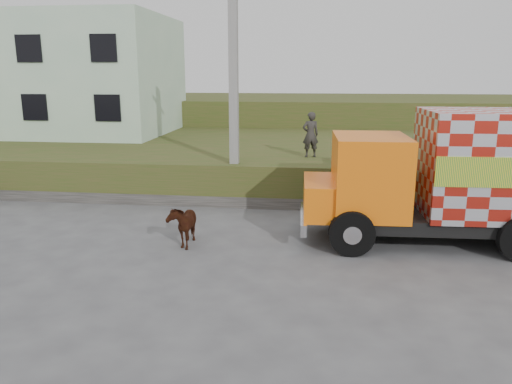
# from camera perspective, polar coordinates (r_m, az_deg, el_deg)

# --- Properties ---
(ground) EXTENTS (120.00, 120.00, 0.00)m
(ground) POSITION_cam_1_polar(r_m,az_deg,el_deg) (13.73, -1.43, -6.40)
(ground) COLOR #474749
(ground) RESTS_ON ground
(embankment) EXTENTS (40.00, 12.00, 1.50)m
(embankment) POSITION_cam_1_polar(r_m,az_deg,el_deg) (23.18, 2.17, 3.80)
(embankment) COLOR #344A18
(embankment) RESTS_ON ground
(embankment_far) EXTENTS (40.00, 12.00, 3.00)m
(embankment_far) POSITION_cam_1_polar(r_m,az_deg,el_deg) (34.96, 3.88, 8.33)
(embankment_far) COLOR #344A18
(embankment_far) RESTS_ON ground
(retaining_strip) EXTENTS (16.00, 0.50, 0.40)m
(retaining_strip) POSITION_cam_1_polar(r_m,az_deg,el_deg) (17.98, -5.79, -0.95)
(retaining_strip) COLOR #595651
(retaining_strip) RESTS_ON ground
(building) EXTENTS (10.00, 8.00, 6.00)m
(building) POSITION_cam_1_polar(r_m,az_deg,el_deg) (28.82, -20.11, 12.42)
(building) COLOR beige
(building) RESTS_ON embankment
(utility_pole) EXTENTS (1.20, 0.30, 8.00)m
(utility_pole) POSITION_cam_1_polar(r_m,az_deg,el_deg) (17.62, -2.57, 11.57)
(utility_pole) COLOR gray
(utility_pole) RESTS_ON ground
(cargo_truck) EXTENTS (8.38, 3.12, 3.70)m
(cargo_truck) POSITION_cam_1_polar(r_m,az_deg,el_deg) (14.84, 23.62, 1.62)
(cargo_truck) COLOR black
(cargo_truck) RESTS_ON ground
(cow) EXTENTS (0.75, 1.46, 1.20)m
(cow) POSITION_cam_1_polar(r_m,az_deg,el_deg) (13.97, -8.36, -3.59)
(cow) COLOR #37120D
(cow) RESTS_ON ground
(pedestrian) EXTENTS (0.72, 0.57, 1.72)m
(pedestrian) POSITION_cam_1_polar(r_m,az_deg,el_deg) (19.20, 6.25, 6.54)
(pedestrian) COLOR #312E2B
(pedestrian) RESTS_ON embankment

